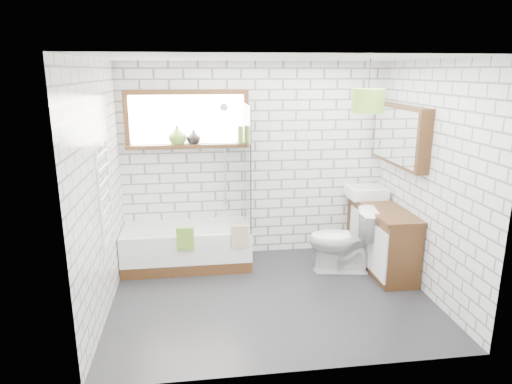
{
  "coord_description": "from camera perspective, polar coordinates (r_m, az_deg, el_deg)",
  "views": [
    {
      "loc": [
        -0.78,
        -4.45,
        2.38
      ],
      "look_at": [
        -0.13,
        0.25,
        1.12
      ],
      "focal_mm": 32.0,
      "sensor_mm": 36.0,
      "label": 1
    }
  ],
  "objects": [
    {
      "name": "floor",
      "position": [
        5.11,
        1.91,
        -12.93
      ],
      "size": [
        3.4,
        2.6,
        0.01
      ],
      "primitive_type": "cube",
      "color": "black",
      "rests_on": "ground"
    },
    {
      "name": "ceiling",
      "position": [
        4.52,
        2.19,
        16.47
      ],
      "size": [
        3.4,
        2.6,
        0.01
      ],
      "primitive_type": "cube",
      "color": "white",
      "rests_on": "ground"
    },
    {
      "name": "wall_back",
      "position": [
        5.92,
        -0.1,
        3.89
      ],
      "size": [
        3.4,
        0.01,
        2.5
      ],
      "primitive_type": "cube",
      "color": "white",
      "rests_on": "ground"
    },
    {
      "name": "wall_front",
      "position": [
        3.43,
        5.74,
        -4.41
      ],
      "size": [
        3.4,
        0.01,
        2.5
      ],
      "primitive_type": "cube",
      "color": "white",
      "rests_on": "ground"
    },
    {
      "name": "wall_left",
      "position": [
        4.69,
        -18.97,
        0.12
      ],
      "size": [
        0.01,
        2.6,
        2.5
      ],
      "primitive_type": "cube",
      "color": "white",
      "rests_on": "ground"
    },
    {
      "name": "wall_right",
      "position": [
        5.22,
        20.82,
        1.41
      ],
      "size": [
        0.01,
        2.6,
        2.5
      ],
      "primitive_type": "cube",
      "color": "white",
      "rests_on": "ground"
    },
    {
      "name": "window",
      "position": [
        5.74,
        -8.59,
        8.94
      ],
      "size": [
        1.52,
        0.16,
        0.68
      ],
      "primitive_type": "cube",
      "color": "#381F0F",
      "rests_on": "wall_back"
    },
    {
      "name": "towel_radiator",
      "position": [
        4.69,
        -18.38,
        -0.46
      ],
      "size": [
        0.06,
        0.52,
        1.0
      ],
      "primitive_type": "cube",
      "color": "white",
      "rests_on": "wall_left"
    },
    {
      "name": "mirror_cabinet",
      "position": [
        5.64,
        17.56,
        6.77
      ],
      "size": [
        0.16,
        1.2,
        0.7
      ],
      "primitive_type": "cube",
      "color": "#381F0F",
      "rests_on": "wall_right"
    },
    {
      "name": "shower_riser",
      "position": [
        5.82,
        -3.97,
        4.67
      ],
      "size": [
        0.02,
        0.02,
        1.3
      ],
      "primitive_type": "cylinder",
      "color": "silver",
      "rests_on": "wall_back"
    },
    {
      "name": "bathtub",
      "position": [
        5.81,
        -8.6,
        -6.74
      ],
      "size": [
        1.56,
        0.69,
        0.51
      ],
      "primitive_type": "cube",
      "color": "white",
      "rests_on": "floor"
    },
    {
      "name": "shower_screen",
      "position": [
        5.56,
        -1.13,
        3.23
      ],
      "size": [
        0.02,
        0.72,
        1.5
      ],
      "primitive_type": "cube",
      "color": "white",
      "rests_on": "bathtub"
    },
    {
      "name": "towel_green",
      "position": [
        5.41,
        -8.82,
        -5.79
      ],
      "size": [
        0.2,
        0.05,
        0.27
      ],
      "primitive_type": "cube",
      "color": "#5F912B",
      "rests_on": "bathtub"
    },
    {
      "name": "towel_beige",
      "position": [
        5.43,
        -2.03,
        -5.53
      ],
      "size": [
        0.2,
        0.05,
        0.27
      ],
      "primitive_type": "cube",
      "color": "tan",
      "rests_on": "bathtub"
    },
    {
      "name": "vanity",
      "position": [
        5.88,
        15.34,
        -5.4
      ],
      "size": [
        0.44,
        1.38,
        0.79
      ],
      "primitive_type": "cube",
      "color": "#381F0F",
      "rests_on": "floor"
    },
    {
      "name": "basin",
      "position": [
        6.09,
        13.61,
        -0.01
      ],
      "size": [
        0.47,
        0.41,
        0.14
      ],
      "primitive_type": "cube",
      "color": "white",
      "rests_on": "vanity"
    },
    {
      "name": "tap",
      "position": [
        6.14,
        15.03,
        0.52
      ],
      "size": [
        0.03,
        0.03,
        0.14
      ],
      "primitive_type": "cylinder",
      "rotation": [
        0.0,
        0.0,
        -0.36
      ],
      "color": "silver",
      "rests_on": "vanity"
    },
    {
      "name": "toilet",
      "position": [
        5.64,
        10.69,
        -5.95
      ],
      "size": [
        0.57,
        0.85,
        0.8
      ],
      "primitive_type": "imported",
      "rotation": [
        0.0,
        0.0,
        -1.74
      ],
      "color": "white",
      "rests_on": "floor"
    },
    {
      "name": "vase_olive",
      "position": [
        5.74,
        -9.81,
        6.85
      ],
      "size": [
        0.27,
        0.27,
        0.24
      ],
      "primitive_type": "imported",
      "rotation": [
        0.0,
        0.0,
        -0.21
      ],
      "color": "olive",
      "rests_on": "window"
    },
    {
      "name": "vase_dark",
      "position": [
        5.74,
        -7.79,
        6.67
      ],
      "size": [
        0.22,
        0.22,
        0.18
      ],
      "primitive_type": "imported",
      "rotation": [
        0.0,
        0.0,
        0.31
      ],
      "color": "black",
      "rests_on": "window"
    },
    {
      "name": "bottle",
      "position": [
        5.77,
        -1.99,
        6.99
      ],
      "size": [
        0.08,
        0.08,
        0.22
      ],
      "primitive_type": "cylinder",
      "rotation": [
        0.0,
        0.0,
        0.17
      ],
      "color": "olive",
      "rests_on": "window"
    },
    {
      "name": "pendant",
      "position": [
        4.66,
        13.83,
        11.03
      ],
      "size": [
        0.31,
        0.31,
        0.23
      ],
      "primitive_type": "cylinder",
      "color": "#5F912B",
      "rests_on": "ceiling"
    }
  ]
}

